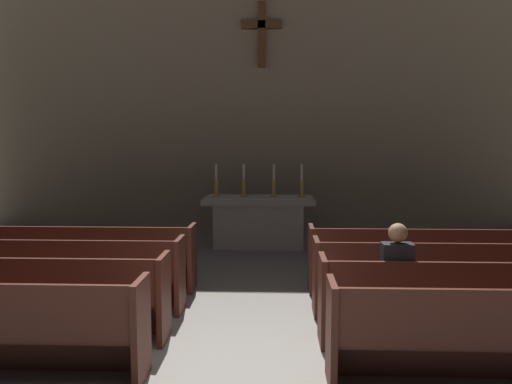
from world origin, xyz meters
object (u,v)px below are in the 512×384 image
(pew_right_row_3, at_px, (474,278))
(candlestick_outer_left, at_px, (216,186))
(candlestick_inner_left, at_px, (244,186))
(pew_left_row_3, at_px, (28,274))
(pew_left_row_4, at_px, (59,257))
(altar, at_px, (259,220))
(candlestick_outer_right, at_px, (302,187))
(candlestick_inner_right, at_px, (274,187))
(pew_right_row_4, at_px, (449,260))
(lone_worshipper, at_px, (395,280))
(pew_right_row_2, at_px, (508,303))

(pew_right_row_3, height_order, candlestick_outer_left, candlestick_outer_left)
(pew_right_row_3, height_order, candlestick_inner_left, candlestick_inner_left)
(pew_left_row_3, relative_size, pew_left_row_4, 1.00)
(pew_left_row_3, relative_size, altar, 1.79)
(candlestick_inner_left, xyz_separation_m, candlestick_outer_right, (1.15, 0.00, 0.00))
(pew_right_row_3, relative_size, candlestick_outer_right, 6.06)
(pew_left_row_4, height_order, candlestick_outer_left, candlestick_outer_left)
(pew_left_row_3, xyz_separation_m, candlestick_inner_right, (3.09, 4.03, 0.74))
(pew_left_row_4, distance_m, pew_right_row_4, 5.57)
(pew_left_row_4, height_order, lone_worshipper, lone_worshipper)
(pew_right_row_3, bearing_deg, altar, 124.68)
(pew_right_row_4, height_order, candlestick_inner_right, candlestick_inner_right)
(altar, bearing_deg, candlestick_outer_left, 180.00)
(candlestick_outer_left, bearing_deg, altar, 0.00)
(candlestick_inner_right, bearing_deg, candlestick_outer_right, 0.00)
(pew_right_row_3, height_order, altar, altar)
(pew_right_row_2, xyz_separation_m, candlestick_inner_left, (-3.09, 4.98, 0.74))
(candlestick_outer_right, bearing_deg, pew_left_row_4, -139.80)
(pew_right_row_3, bearing_deg, candlestick_inner_left, 127.47)
(pew_right_row_4, bearing_deg, lone_worshipper, -122.05)
(pew_left_row_4, height_order, candlestick_inner_left, candlestick_inner_left)
(pew_right_row_3, xyz_separation_m, altar, (-2.79, 4.03, 0.06))
(candlestick_inner_left, height_order, lone_worshipper, candlestick_inner_left)
(pew_right_row_4, distance_m, candlestick_outer_right, 3.71)
(pew_right_row_3, relative_size, candlestick_outer_left, 6.06)
(altar, relative_size, candlestick_inner_left, 3.40)
(pew_right_row_2, distance_m, pew_right_row_4, 1.91)
(pew_right_row_3, relative_size, altar, 1.79)
(altar, bearing_deg, candlestick_outer_right, 0.00)
(pew_right_row_2, bearing_deg, candlestick_outer_left, 126.13)
(altar, bearing_deg, pew_left_row_3, -124.68)
(pew_right_row_3, relative_size, pew_right_row_4, 1.00)
(lone_worshipper, bearing_deg, candlestick_outer_right, 98.81)
(pew_left_row_3, distance_m, pew_right_row_3, 5.57)
(candlestick_inner_left, relative_size, candlestick_inner_right, 1.00)
(pew_left_row_4, distance_m, candlestick_inner_right, 4.42)
(pew_right_row_3, relative_size, candlestick_inner_left, 6.06)
(pew_right_row_4, bearing_deg, pew_right_row_3, -90.00)
(pew_right_row_2, relative_size, candlestick_inner_left, 6.06)
(lone_worshipper, bearing_deg, candlestick_outer_left, 116.51)
(pew_left_row_3, bearing_deg, altar, 55.32)
(candlestick_outer_left, relative_size, candlestick_inner_right, 1.00)
(candlestick_inner_left, bearing_deg, candlestick_inner_right, 0.00)
(candlestick_inner_left, bearing_deg, lone_worshipper, -68.82)
(candlestick_outer_right, bearing_deg, pew_right_row_2, -68.76)
(pew_left_row_3, distance_m, candlestick_inner_left, 4.79)
(candlestick_outer_left, relative_size, candlestick_inner_left, 1.00)
(pew_left_row_3, xyz_separation_m, lone_worshipper, (4.40, -0.92, 0.22))
(pew_right_row_3, distance_m, lone_worshipper, 1.50)
(pew_right_row_2, distance_m, candlestick_inner_left, 5.91)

